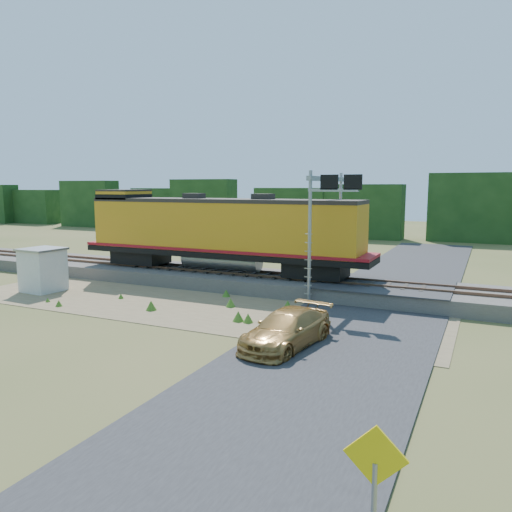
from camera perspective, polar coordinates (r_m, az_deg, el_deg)
The scene contains 12 objects.
ground at distance 24.76m, azimuth -4.58°, elevation -6.28°, with size 140.00×140.00×0.00m, color #475123.
ballast at distance 29.90m, azimuth 1.13°, elevation -2.99°, with size 70.00×5.00×0.80m, color slate.
rails at distance 29.81m, azimuth 1.13°, elevation -2.08°, with size 70.00×1.54×0.16m.
dirt_shoulder at distance 26.19m, azimuth -7.85°, elevation -5.51°, with size 26.00×8.00×0.03m, color #8C7754.
road at distance 22.91m, azimuth 11.90°, elevation -7.38°, with size 7.00×66.00×0.86m.
tree_line_north at distance 60.09m, azimuth 13.74°, elevation 4.88°, with size 130.00×3.00×6.50m.
weed_clumps at distance 26.71m, azimuth -11.03°, elevation -5.35°, with size 15.00×6.20×0.56m, color #406F1F, non-canonical shape.
locomotive at distance 30.98m, azimuth -4.48°, elevation 2.94°, with size 19.02×2.90×4.91m.
shed at distance 31.47m, azimuth -23.18°, elevation -1.44°, with size 2.26×2.26×2.54m.
signal_gantry at distance 27.34m, azimuth 8.37°, elevation 5.97°, with size 2.73×6.20×6.88m.
road_sign at distance 8.18m, azimuth 13.37°, elevation -24.62°, with size 0.94×0.10×2.72m.
car at distance 19.17m, azimuth 3.52°, elevation -8.37°, with size 1.96×4.81×1.40m, color #AE8240.
Camera 1 is at (11.97, -20.81, 6.09)m, focal length 35.00 mm.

